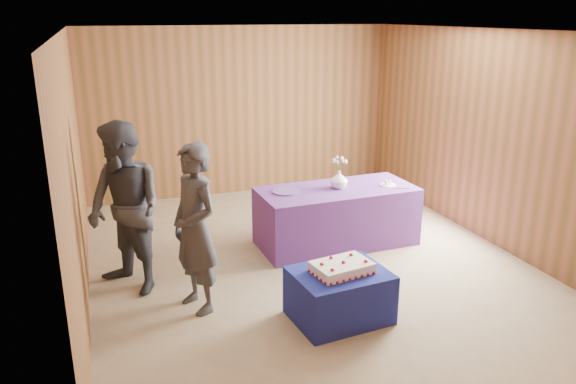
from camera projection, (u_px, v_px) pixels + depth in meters
name	position (u px, v px, depth m)	size (l,w,h in m)	color
ground	(306.00, 261.00, 6.81)	(6.00, 6.00, 0.00)	#9B8B6B
room_shell	(308.00, 114.00, 6.26)	(5.04, 6.04, 2.72)	brown
cake_table	(339.00, 295.00, 5.47)	(0.90, 0.70, 0.50)	navy
serving_table	(336.00, 216.00, 7.23)	(2.00, 0.90, 0.75)	#5F2E7F
sheet_cake	(342.00, 267.00, 5.37)	(0.63, 0.48, 0.13)	white
vase	(339.00, 179.00, 7.10)	(0.22, 0.22, 0.23)	white
flower_spray	(339.00, 160.00, 7.03)	(0.21, 0.21, 0.16)	#356026
platter	(286.00, 192.00, 6.97)	(0.34, 0.34, 0.02)	#584891
plate	(388.00, 185.00, 7.25)	(0.21, 0.21, 0.01)	white
cake_slice	(388.00, 182.00, 7.24)	(0.07, 0.06, 0.09)	white
knife	(399.00, 188.00, 7.12)	(0.26, 0.02, 0.00)	#B8B8BD
guest_left	(195.00, 229.00, 5.49)	(0.63, 0.41, 1.72)	#35363F
guest_right	(125.00, 209.00, 5.85)	(0.90, 0.70, 1.85)	#34363F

